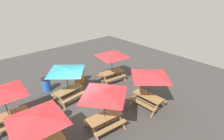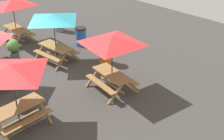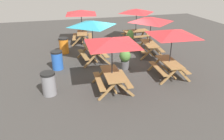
{
  "view_description": "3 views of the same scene",
  "coord_description": "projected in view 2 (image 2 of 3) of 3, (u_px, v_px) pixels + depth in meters",
  "views": [
    {
      "loc": [
        4.35,
        7.07,
        6.61
      ],
      "look_at": [
        -3.56,
        -1.84,
        0.9
      ],
      "focal_mm": 28.0,
      "sensor_mm": 36.0,
      "label": 1
    },
    {
      "loc": [
        -11.29,
        5.6,
        6.66
      ],
      "look_at": [
        -3.56,
        -1.84,
        0.9
      ],
      "focal_mm": 50.0,
      "sensor_mm": 36.0,
      "label": 2
    },
    {
      "loc": [
        11.63,
        -3.8,
        4.62
      ],
      "look_at": [
        3.63,
        -1.62,
        0.9
      ],
      "focal_mm": 35.0,
      "sensor_mm": 36.0,
      "label": 3
    }
  ],
  "objects": [
    {
      "name": "picnic_table_0",
      "position": [
        53.0,
        21.0,
        14.0
      ],
      "size": [
        2.17,
        2.17,
        2.34
      ],
      "rotation": [
        0.0,
        0.0,
        0.09
      ],
      "color": "olive",
      "rests_on": "ground"
    },
    {
      "name": "trash_bin_blue",
      "position": [
        81.0,
        36.0,
        16.33
      ],
      "size": [
        0.59,
        0.59,
        0.98
      ],
      "color": "blue",
      "rests_on": "ground"
    },
    {
      "name": "trash_bin_gray",
      "position": [
        59.0,
        23.0,
        18.23
      ],
      "size": [
        0.59,
        0.59,
        0.98
      ],
      "color": "gray",
      "rests_on": "ground"
    },
    {
      "name": "trash_bin_orange",
      "position": [
        105.0,
        53.0,
        14.49
      ],
      "size": [
        0.59,
        0.59,
        0.98
      ],
      "color": "orange",
      "rests_on": "ground"
    },
    {
      "name": "picnic_table_1",
      "position": [
        12.0,
        6.0,
        16.09
      ],
      "size": [
        2.83,
        2.83,
        2.34
      ],
      "rotation": [
        0.0,
        0.0,
        -0.04
      ],
      "color": "olive",
      "rests_on": "ground"
    },
    {
      "name": "potted_plant_0",
      "position": [
        14.0,
        49.0,
        14.78
      ],
      "size": [
        0.58,
        0.58,
        1.01
      ],
      "color": "#59595B",
      "rests_on": "ground"
    },
    {
      "name": "picnic_table_3",
      "position": [
        11.0,
        74.0,
        9.66
      ],
      "size": [
        2.1,
        2.1,
        2.34
      ],
      "rotation": [
        0.0,
        0.0,
        1.62
      ],
      "color": "olive",
      "rests_on": "ground"
    },
    {
      "name": "ground_plane",
      "position": [
        26.0,
        74.0,
        13.74
      ],
      "size": [
        24.74,
        24.74,
        0.0
      ],
      "primitive_type": "plane",
      "color": "#3D3A38",
      "rests_on": "ground"
    },
    {
      "name": "potted_plant_1",
      "position": [
        21.0,
        84.0,
        11.81
      ],
      "size": [
        0.46,
        0.46,
        1.2
      ],
      "color": "#59595B",
      "rests_on": "ground"
    },
    {
      "name": "picnic_table_2",
      "position": [
        112.0,
        44.0,
        11.67
      ],
      "size": [
        2.8,
        2.8,
        2.34
      ],
      "rotation": [
        0.0,
        0.0,
        -0.15
      ],
      "color": "olive",
      "rests_on": "ground"
    }
  ]
}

